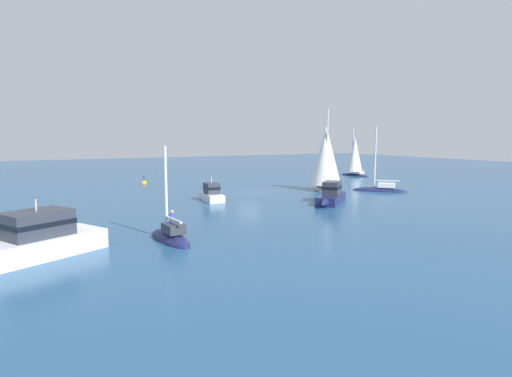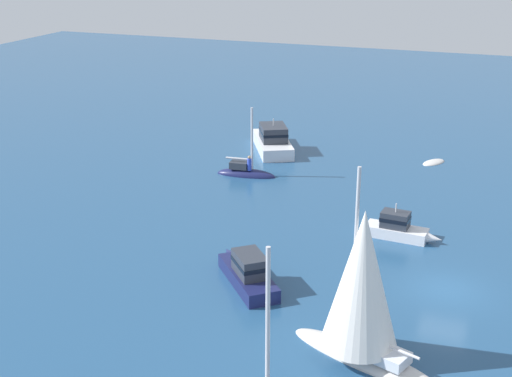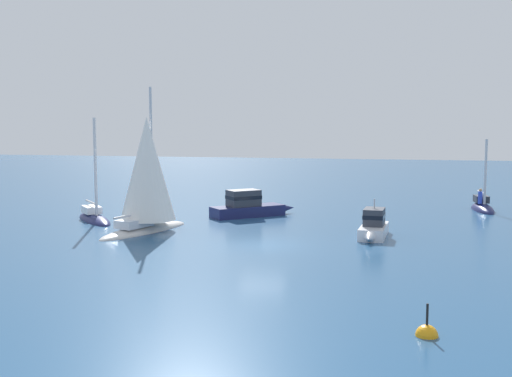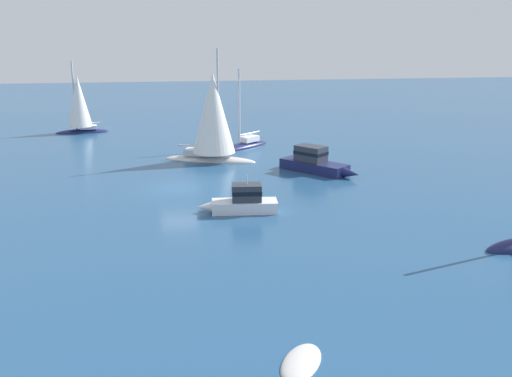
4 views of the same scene
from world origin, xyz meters
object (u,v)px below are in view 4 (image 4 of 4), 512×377
object	(u,v)px
rib	(301,363)
yacht	(79,106)
cabin_cruiser	(243,201)
powerboat	(315,162)
yacht_1	(244,145)
ketch_1	(213,120)

from	to	relation	value
rib	yacht	bearing A→B (deg)	44.84
cabin_cruiser	yacht	bearing A→B (deg)	-61.10
powerboat	yacht	world-z (taller)	yacht
yacht	yacht_1	bearing A→B (deg)	141.59
powerboat	rib	size ratio (longest dim) A/B	2.14
ketch_1	yacht_1	size ratio (longest dim) A/B	1.25
powerboat	ketch_1	size ratio (longest dim) A/B	0.62
powerboat	cabin_cruiser	bearing A→B (deg)	-76.65
rib	cabin_cruiser	world-z (taller)	cabin_cruiser
ketch_1	yacht_1	distance (m)	6.83
yacht	cabin_cruiser	bearing A→B (deg)	108.45
yacht	yacht_1	size ratio (longest dim) A/B	1.02
cabin_cruiser	yacht_1	xyz separation A→B (m)	(-2.51, -19.00, -0.48)
cabin_cruiser	yacht_1	size ratio (longest dim) A/B	0.64
rib	yacht_1	world-z (taller)	yacht_1
rib	ketch_1	xyz separation A→B (m)	(0.56, -30.13, 3.36)
rib	yacht_1	xyz separation A→B (m)	(-2.63, -35.26, 0.17)
rib	yacht	world-z (taller)	yacht
yacht	ketch_1	bearing A→B (deg)	123.62
powerboat	yacht	xyz separation A→B (m)	(19.72, -19.95, 1.97)
rib	ketch_1	bearing A→B (deg)	29.83
powerboat	yacht_1	distance (m)	10.81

